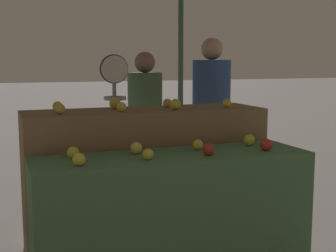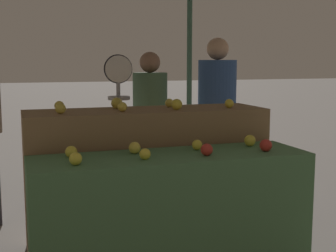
{
  "view_description": "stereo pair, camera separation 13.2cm",
  "coord_description": "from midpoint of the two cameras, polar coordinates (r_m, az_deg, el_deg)",
  "views": [
    {
      "loc": [
        -1.11,
        -2.85,
        1.48
      ],
      "look_at": [
        0.08,
        0.3,
        1.0
      ],
      "focal_mm": 50.0,
      "sensor_mm": 36.0,
      "label": 1
    },
    {
      "loc": [
        -0.98,
        -2.89,
        1.48
      ],
      "look_at": [
        0.08,
        0.3,
        1.0
      ],
      "focal_mm": 50.0,
      "sensor_mm": 36.0,
      "label": 2
    }
  ],
  "objects": [
    {
      "name": "display_counter_front",
      "position": [
        3.23,
        -0.57,
        -10.96
      ],
      "size": [
        1.87,
        0.55,
        0.85
      ],
      "primitive_type": "cube",
      "color": "#4C7A4C",
      "rests_on": "ground_plane"
    },
    {
      "name": "display_counter_back",
      "position": [
        3.74,
        -3.75,
        -6.37
      ],
      "size": [
        1.87,
        0.55,
        1.1
      ],
      "primitive_type": "cube",
      "color": "olive",
      "rests_on": "ground_plane"
    },
    {
      "name": "apple_front_0",
      "position": [
        2.84,
        -12.11,
        -4.02
      ],
      "size": [
        0.08,
        0.08,
        0.08
      ],
      "primitive_type": "sphere",
      "color": "gold",
      "rests_on": "display_counter_front"
    },
    {
      "name": "apple_front_1",
      "position": [
        2.96,
        -3.75,
        -3.46
      ],
      "size": [
        0.07,
        0.07,
        0.07
      ],
      "primitive_type": "sphere",
      "color": "gold",
      "rests_on": "display_counter_front"
    },
    {
      "name": "apple_front_2",
      "position": [
        3.09,
        3.75,
        -2.87
      ],
      "size": [
        0.08,
        0.08,
        0.08
      ],
      "primitive_type": "sphere",
      "color": "#B72D23",
      "rests_on": "display_counter_front"
    },
    {
      "name": "apple_front_3",
      "position": [
        3.3,
        10.75,
        -2.25
      ],
      "size": [
        0.09,
        0.09,
        0.09
      ],
      "primitive_type": "sphere",
      "color": "#B72D23",
      "rests_on": "display_counter_front"
    },
    {
      "name": "apple_front_4",
      "position": [
        3.06,
        -12.72,
        -3.19
      ],
      "size": [
        0.08,
        0.08,
        0.08
      ],
      "primitive_type": "sphere",
      "color": "gold",
      "rests_on": "display_counter_front"
    },
    {
      "name": "apple_front_5",
      "position": [
        3.15,
        -5.11,
        -2.69
      ],
      "size": [
        0.08,
        0.08,
        0.08
      ],
      "primitive_type": "sphere",
      "color": "yellow",
      "rests_on": "display_counter_front"
    },
    {
      "name": "apple_front_6",
      "position": [
        3.28,
        2.5,
        -2.29
      ],
      "size": [
        0.07,
        0.07,
        0.07
      ],
      "primitive_type": "sphere",
      "color": "gold",
      "rests_on": "display_counter_front"
    },
    {
      "name": "apple_front_7",
      "position": [
        3.48,
        8.81,
        -1.7
      ],
      "size": [
        0.08,
        0.08,
        0.08
      ],
      "primitive_type": "sphere",
      "color": "gold",
      "rests_on": "display_counter_front"
    },
    {
      "name": "apple_back_0",
      "position": [
        3.41,
        -14.13,
        2.03
      ],
      "size": [
        0.08,
        0.08,
        0.08
      ],
      "primitive_type": "sphere",
      "color": "gold",
      "rests_on": "display_counter_back"
    },
    {
      "name": "apple_back_1",
      "position": [
        3.49,
        -6.75,
        2.32
      ],
      "size": [
        0.07,
        0.07,
        0.07
      ],
      "primitive_type": "sphere",
      "color": "yellow",
      "rests_on": "display_counter_back"
    },
    {
      "name": "apple_back_2",
      "position": [
        3.6,
        -0.13,
        2.65
      ],
      "size": [
        0.09,
        0.09,
        0.09
      ],
      "primitive_type": "sphere",
      "color": "gold",
      "rests_on": "display_counter_back"
    },
    {
      "name": "apple_back_3",
      "position": [
        3.79,
        6.22,
        2.78
      ],
      "size": [
        0.07,
        0.07,
        0.07
      ],
      "primitive_type": "sphere",
      "color": "gold",
      "rests_on": "display_counter_back"
    },
    {
      "name": "apple_back_4",
      "position": [
        3.63,
        -14.34,
        2.35
      ],
      "size": [
        0.07,
        0.07,
        0.07
      ],
      "primitive_type": "sphere",
      "color": "yellow",
      "rests_on": "display_counter_back"
    },
    {
      "name": "apple_back_5",
      "position": [
        3.7,
        -7.49,
        2.76
      ],
      "size": [
        0.09,
        0.09,
        0.09
      ],
      "primitive_type": "sphere",
      "color": "gold",
      "rests_on": "display_counter_back"
    },
    {
      "name": "apple_back_6",
      "position": [
        3.81,
        -1.09,
        2.83
      ],
      "size": [
        0.07,
        0.07,
        0.07
      ],
      "primitive_type": "sphere",
      "color": "gold",
      "rests_on": "display_counter_back"
    },
    {
      "name": "produce_scale",
      "position": [
        4.26,
        -7.39,
        2.91
      ],
      "size": [
        0.26,
        0.2,
        1.53
      ],
      "color": "#99999E",
      "rests_on": "ground_plane"
    },
    {
      "name": "person_vendor_at_scale",
      "position": [
        4.69,
        -3.61,
        0.88
      ],
      "size": [
        0.41,
        0.41,
        1.56
      ],
      "rotation": [
        0.0,
        0.0,
        2.93
      ],
      "color": "#2D2D38",
      "rests_on": "ground_plane"
    },
    {
      "name": "person_customer_right",
      "position": [
        4.86,
        4.51,
        2.07
      ],
      "size": [
        0.49,
        0.49,
        1.71
      ],
      "rotation": [
        0.0,
        0.0,
        3.44
      ],
      "color": "#2D2D38",
      "rests_on": "ground_plane"
    }
  ]
}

